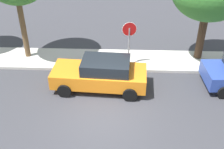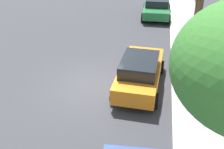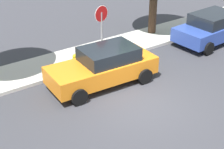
{
  "view_description": "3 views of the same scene",
  "coord_description": "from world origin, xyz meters",
  "px_view_note": "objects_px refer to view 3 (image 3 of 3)",
  "views": [
    {
      "loc": [
        0.71,
        -8.86,
        7.82
      ],
      "look_at": [
        0.27,
        1.87,
        0.89
      ],
      "focal_mm": 45.0,
      "sensor_mm": 36.0,
      "label": 1
    },
    {
      "loc": [
        10.67,
        2.72,
        6.77
      ],
      "look_at": [
        1.24,
        1.1,
        1.38
      ],
      "focal_mm": 45.0,
      "sensor_mm": 36.0,
      "label": 2
    },
    {
      "loc": [
        -7.04,
        -7.97,
        6.88
      ],
      "look_at": [
        -0.48,
        1.21,
        0.86
      ],
      "focal_mm": 55.0,
      "sensor_mm": 36.0,
      "label": 3
    }
  ],
  "objects_px": {
    "parked_car_blue": "(213,27)",
    "parked_car_orange": "(104,66)",
    "stop_sign": "(102,23)",
    "fire_hydrant": "(75,61)"
  },
  "relations": [
    {
      "from": "stop_sign",
      "to": "parked_car_orange",
      "type": "bearing_deg",
      "value": -122.38
    },
    {
      "from": "stop_sign",
      "to": "fire_hydrant",
      "type": "distance_m",
      "value": 2.1
    },
    {
      "from": "stop_sign",
      "to": "parked_car_blue",
      "type": "xyz_separation_m",
      "value": [
        5.69,
        -1.67,
        -0.93
      ]
    },
    {
      "from": "parked_car_orange",
      "to": "fire_hydrant",
      "type": "relative_size",
      "value": 6.23
    },
    {
      "from": "parked_car_blue",
      "to": "parked_car_orange",
      "type": "bearing_deg",
      "value": -176.74
    },
    {
      "from": "stop_sign",
      "to": "parked_car_orange",
      "type": "height_order",
      "value": "stop_sign"
    },
    {
      "from": "stop_sign",
      "to": "parked_car_blue",
      "type": "bearing_deg",
      "value": -16.32
    },
    {
      "from": "parked_car_blue",
      "to": "fire_hydrant",
      "type": "height_order",
      "value": "parked_car_blue"
    },
    {
      "from": "parked_car_orange",
      "to": "parked_car_blue",
      "type": "relative_size",
      "value": 1.03
    },
    {
      "from": "stop_sign",
      "to": "parked_car_orange",
      "type": "distance_m",
      "value": 2.62
    }
  ]
}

